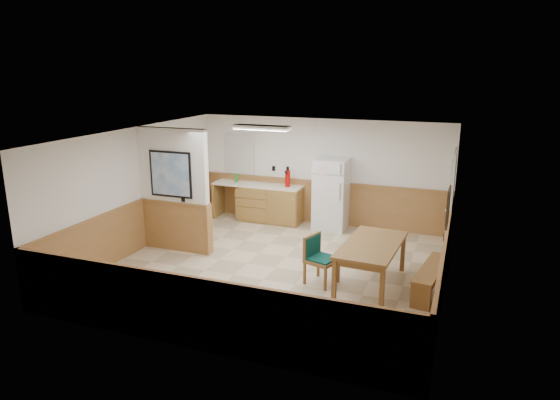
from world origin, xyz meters
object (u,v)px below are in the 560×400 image
at_px(dining_table, 372,249).
at_px(dining_chair, 317,255).
at_px(soap_bottle, 236,178).
at_px(refrigerator, 331,194).
at_px(dining_bench, 432,273).
at_px(fire_extinguisher, 288,178).

bearing_deg(dining_table, dining_chair, -162.57).
bearing_deg(dining_chair, soap_bottle, 151.83).
distance_m(refrigerator, dining_bench, 3.68).
bearing_deg(refrigerator, dining_table, -62.50).
xyz_separation_m(dining_bench, dining_chair, (-1.89, -0.26, 0.15)).
distance_m(refrigerator, fire_extinguisher, 1.12).
bearing_deg(dining_bench, soap_bottle, 159.09).
xyz_separation_m(dining_bench, fire_extinguisher, (-3.53, 2.77, 0.77)).
relative_size(dining_table, soap_bottle, 8.56).
distance_m(refrigerator, dining_chair, 3.04).
relative_size(refrigerator, soap_bottle, 7.70).
xyz_separation_m(dining_bench, soap_bottle, (-4.87, 2.79, 0.67)).
relative_size(refrigerator, dining_bench, 1.09).
height_order(fire_extinguisher, soap_bottle, fire_extinguisher).
xyz_separation_m(refrigerator, soap_bottle, (-2.43, 0.09, 0.18)).
bearing_deg(soap_bottle, dining_chair, -45.68).
distance_m(dining_table, dining_bench, 1.05).
height_order(refrigerator, dining_chair, refrigerator).
height_order(dining_bench, soap_bottle, soap_bottle).
relative_size(refrigerator, fire_extinguisher, 3.41).
relative_size(refrigerator, dining_table, 0.90).
height_order(refrigerator, soap_bottle, refrigerator).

